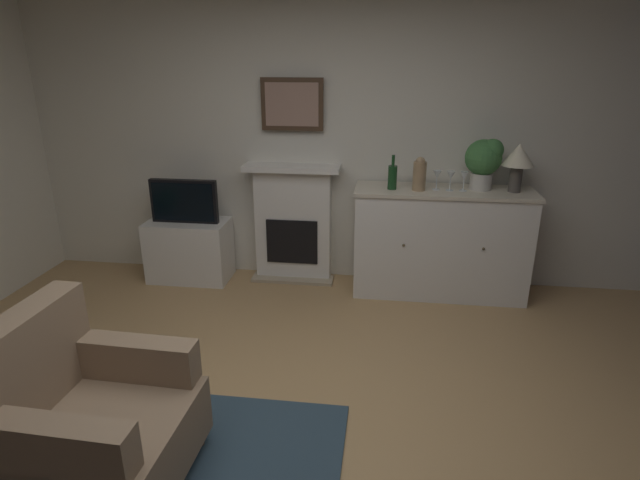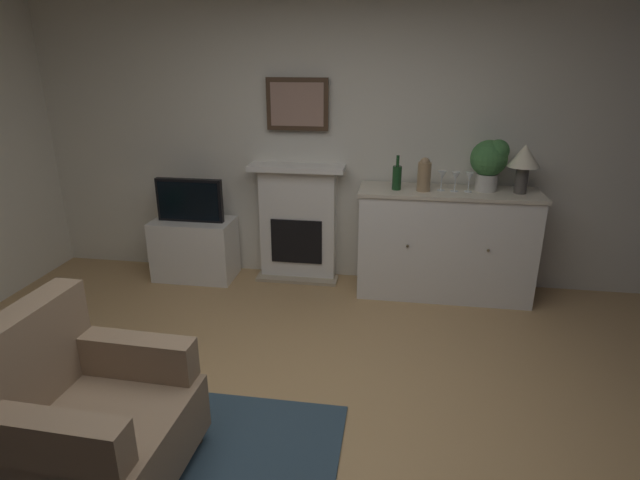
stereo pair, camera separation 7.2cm
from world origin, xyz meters
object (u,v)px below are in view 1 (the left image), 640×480
at_px(wine_glass_center, 451,176).
at_px(armchair, 88,420).
at_px(wine_bottle, 392,177).
at_px(tv_set, 184,201).
at_px(fireplace_unit, 293,223).
at_px(wine_glass_right, 464,177).
at_px(table_lamp, 518,158).
at_px(vase_decorative, 420,174).
at_px(framed_picture, 292,104).
at_px(sideboard_cabinet, 440,243).
at_px(potted_plant_small, 484,159).
at_px(tv_cabinet, 190,250).
at_px(wine_glass_left, 437,175).

xyz_separation_m(wine_glass_center, armchair, (-1.90, -2.42, -0.70)).
relative_size(wine_bottle, tv_set, 0.47).
bearing_deg(fireplace_unit, wine_glass_center, -8.44).
relative_size(wine_glass_center, wine_glass_right, 1.00).
bearing_deg(wine_bottle, table_lamp, 2.23).
xyz_separation_m(wine_bottle, vase_decorative, (0.22, -0.01, 0.03)).
height_order(framed_picture, armchair, framed_picture).
xyz_separation_m(sideboard_cabinet, potted_plant_small, (0.31, 0.05, 0.73)).
height_order(fireplace_unit, wine_glass_center, wine_glass_center).
relative_size(vase_decorative, tv_set, 0.45).
distance_m(wine_bottle, tv_set, 1.89).
height_order(framed_picture, tv_cabinet, framed_picture).
bearing_deg(wine_glass_center, tv_set, 179.54).
relative_size(fireplace_unit, vase_decorative, 3.91).
distance_m(table_lamp, wine_glass_center, 0.55).
bearing_deg(wine_glass_right, armchair, -129.69).
distance_m(wine_bottle, armchair, 2.88).
height_order(wine_glass_left, wine_glass_right, same).
height_order(potted_plant_small, armchair, potted_plant_small).
distance_m(vase_decorative, armchair, 3.00).
bearing_deg(wine_glass_center, wine_glass_right, 0.84).
bearing_deg(wine_glass_left, table_lamp, 1.02).
distance_m(sideboard_cabinet, table_lamp, 0.94).
distance_m(sideboard_cabinet, wine_bottle, 0.74).
bearing_deg(tv_set, wine_bottle, -0.95).
height_order(wine_glass_left, tv_set, wine_glass_left).
height_order(framed_picture, sideboard_cabinet, framed_picture).
height_order(table_lamp, tv_set, table_lamp).
height_order(tv_cabinet, tv_set, tv_set).
xyz_separation_m(framed_picture, potted_plant_small, (1.64, -0.18, -0.41)).
relative_size(framed_picture, table_lamp, 1.37).
distance_m(potted_plant_small, armchair, 3.41).
xyz_separation_m(fireplace_unit, table_lamp, (1.90, -0.18, 0.69)).
bearing_deg(wine_bottle, fireplace_unit, 166.42).
xyz_separation_m(wine_glass_left, wine_glass_right, (0.22, -0.01, 0.00)).
distance_m(wine_glass_right, tv_cabinet, 2.59).
bearing_deg(potted_plant_small, wine_glass_left, -171.51).
distance_m(wine_bottle, potted_plant_small, 0.77).
relative_size(framed_picture, wine_glass_center, 3.33).
height_order(wine_glass_left, vase_decorative, vase_decorative).
xyz_separation_m(fireplace_unit, wine_glass_center, (1.38, -0.20, 0.53)).
distance_m(fireplace_unit, armchair, 2.68).
bearing_deg(armchair, tv_cabinet, 100.31).
height_order(wine_bottle, potted_plant_small, potted_plant_small).
distance_m(framed_picture, sideboard_cabinet, 1.77).
bearing_deg(wine_glass_left, tv_cabinet, 179.33).
distance_m(table_lamp, armchair, 3.55).
relative_size(framed_picture, potted_plant_small, 1.28).
relative_size(wine_glass_right, tv_set, 0.27).
bearing_deg(framed_picture, wine_glass_center, -10.27).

